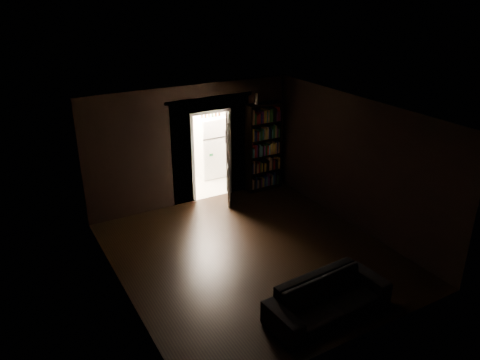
% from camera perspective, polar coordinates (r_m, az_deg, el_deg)
% --- Properties ---
extents(ground, '(5.50, 5.50, 0.00)m').
position_cam_1_polar(ground, '(9.21, 1.52, -9.02)').
color(ground, black).
rests_on(ground, ground).
extents(room_walls, '(5.02, 5.61, 2.84)m').
position_cam_1_polar(room_walls, '(9.30, -1.83, 2.88)').
color(room_walls, black).
rests_on(room_walls, ground).
extents(kitchen_alcove, '(2.20, 1.80, 2.60)m').
position_cam_1_polar(kitchen_alcove, '(12.05, -5.91, 5.19)').
color(kitchen_alcove, '#BBB6A3').
rests_on(kitchen_alcove, ground).
extents(sofa, '(2.11, 1.01, 0.79)m').
position_cam_1_polar(sofa, '(7.66, 10.75, -13.41)').
color(sofa, black).
rests_on(sofa, ground).
extents(bookshelf, '(0.95, 0.56, 2.20)m').
position_cam_1_polar(bookshelf, '(11.62, 2.88, 4.03)').
color(bookshelf, black).
rests_on(bookshelf, ground).
extents(refrigerator, '(0.77, 0.72, 1.65)m').
position_cam_1_polar(refrigerator, '(12.55, -3.64, 4.15)').
color(refrigerator, white).
rests_on(refrigerator, ground).
extents(door, '(0.46, 0.77, 2.05)m').
position_cam_1_polar(door, '(10.93, -1.36, 2.38)').
color(door, silver).
rests_on(door, ground).
extents(figurine, '(0.11, 0.11, 0.26)m').
position_cam_1_polar(figurine, '(11.18, 2.01, 9.85)').
color(figurine, silver).
rests_on(figurine, bookshelf).
extents(bottles, '(0.57, 0.27, 0.24)m').
position_cam_1_polar(bottles, '(12.17, -3.60, 8.20)').
color(bottles, black).
rests_on(bottles, refrigerator).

